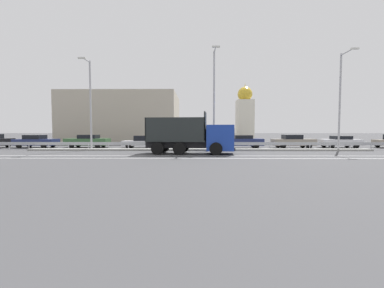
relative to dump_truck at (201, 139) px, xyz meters
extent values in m
plane|color=#424244|center=(-0.15, 0.62, -1.28)|extent=(320.00, 320.00, 0.00)
cube|color=silver|center=(-0.97, -1.71, -1.28)|extent=(61.23, 0.16, 0.01)
cube|color=silver|center=(-0.97, -3.62, -1.28)|extent=(61.23, 0.16, 0.01)
cube|color=gray|center=(-0.15, 3.49, -1.19)|extent=(33.68, 1.10, 0.18)
cube|color=#9EA0A5|center=(-0.15, 4.73, -0.66)|extent=(61.23, 0.04, 0.32)
cylinder|color=#ADADB2|center=(-20.01, 4.73, -0.97)|extent=(0.09, 0.09, 0.62)
cylinder|color=#ADADB2|center=(-17.92, 4.73, -0.97)|extent=(0.09, 0.09, 0.62)
cylinder|color=#ADADB2|center=(-15.83, 4.73, -0.97)|extent=(0.09, 0.09, 0.62)
cylinder|color=#ADADB2|center=(-13.74, 4.73, -0.97)|extent=(0.09, 0.09, 0.62)
cylinder|color=#ADADB2|center=(-11.65, 4.73, -0.97)|extent=(0.09, 0.09, 0.62)
cylinder|color=#ADADB2|center=(-9.55, 4.73, -0.97)|extent=(0.09, 0.09, 0.62)
cylinder|color=#ADADB2|center=(-7.46, 4.73, -0.97)|extent=(0.09, 0.09, 0.62)
cylinder|color=#ADADB2|center=(-5.37, 4.73, -0.97)|extent=(0.09, 0.09, 0.62)
cylinder|color=#ADADB2|center=(-3.28, 4.73, -0.97)|extent=(0.09, 0.09, 0.62)
cylinder|color=#ADADB2|center=(-1.19, 4.73, -0.97)|extent=(0.09, 0.09, 0.62)
cylinder|color=#ADADB2|center=(0.90, 4.73, -0.97)|extent=(0.09, 0.09, 0.62)
cylinder|color=#ADADB2|center=(2.99, 4.73, -0.97)|extent=(0.09, 0.09, 0.62)
cylinder|color=#ADADB2|center=(5.08, 4.73, -0.97)|extent=(0.09, 0.09, 0.62)
cylinder|color=#ADADB2|center=(7.17, 4.73, -0.97)|extent=(0.09, 0.09, 0.62)
cylinder|color=#ADADB2|center=(9.26, 4.73, -0.97)|extent=(0.09, 0.09, 0.62)
cylinder|color=#ADADB2|center=(11.35, 4.73, -0.97)|extent=(0.09, 0.09, 0.62)
cylinder|color=#ADADB2|center=(13.44, 4.73, -0.97)|extent=(0.09, 0.09, 0.62)
cylinder|color=#ADADB2|center=(15.53, 4.73, -0.97)|extent=(0.09, 0.09, 0.62)
cylinder|color=#ADADB2|center=(17.63, 4.73, -0.97)|extent=(0.09, 0.09, 0.62)
cube|color=#19389E|center=(1.61, -0.14, 0.10)|extent=(2.43, 2.65, 2.14)
cube|color=black|center=(2.73, -0.24, 0.47)|extent=(0.22, 2.11, 0.81)
cube|color=black|center=(2.76, -0.25, -0.82)|extent=(0.31, 2.41, 0.24)
cube|color=black|center=(-2.08, 0.19, -0.50)|extent=(5.28, 1.81, 0.53)
cube|color=#232828|center=(-2.08, 0.19, -0.17)|extent=(5.16, 2.79, 0.12)
cube|color=#232828|center=(-1.98, 1.31, 0.83)|extent=(4.96, 0.54, 1.89)
cube|color=#232828|center=(-2.18, -0.94, 0.83)|extent=(4.96, 0.54, 1.89)
cube|color=#232828|center=(0.35, -0.03, 1.07)|extent=(0.31, 2.36, 2.36)
cube|color=#232828|center=(-4.51, 0.40, 0.83)|extent=(0.31, 2.36, 1.89)
cylinder|color=black|center=(1.38, 1.09, -0.76)|extent=(1.06, 0.41, 1.04)
cylinder|color=black|center=(1.17, -1.31, -0.76)|extent=(1.06, 0.41, 1.04)
cylinder|color=black|center=(-1.58, 1.35, -0.76)|extent=(1.06, 0.41, 1.04)
cylinder|color=black|center=(-1.80, -1.05, -0.76)|extent=(1.06, 0.41, 1.04)
cylinder|color=black|center=(-3.39, 1.51, -0.76)|extent=(1.06, 0.41, 1.04)
cylinder|color=black|center=(-3.60, -0.89, -0.76)|extent=(1.06, 0.41, 1.04)
cylinder|color=white|center=(2.72, 3.49, -1.14)|extent=(0.16, 0.16, 0.29)
cylinder|color=black|center=(2.72, 3.49, -0.85)|extent=(0.16, 0.16, 0.29)
cylinder|color=white|center=(2.72, 3.49, -0.56)|extent=(0.16, 0.16, 0.29)
cylinder|color=black|center=(2.72, 3.49, -0.27)|extent=(0.16, 0.16, 0.29)
cylinder|color=white|center=(2.72, 3.49, 0.02)|extent=(0.16, 0.16, 0.29)
cylinder|color=#1E4CB2|center=(2.72, 3.49, 0.48)|extent=(0.63, 0.03, 0.63)
cylinder|color=white|center=(2.72, 3.49, 0.48)|extent=(0.69, 0.02, 0.69)
cylinder|color=#ADADB2|center=(-10.90, 3.66, 3.15)|extent=(0.18, 0.18, 8.86)
cylinder|color=#ADADB2|center=(-10.90, 2.78, 7.43)|extent=(0.10, 1.75, 0.10)
cube|color=silver|center=(-10.90, 1.90, 7.35)|extent=(0.70, 0.20, 0.12)
cylinder|color=#ADADB2|center=(1.35, 3.62, 3.58)|extent=(0.18, 0.18, 9.72)
cylinder|color=#ADADB2|center=(1.35, 2.58, 8.29)|extent=(0.11, 2.07, 0.10)
cube|color=silver|center=(1.36, 1.55, 8.21)|extent=(0.70, 0.20, 0.12)
cylinder|color=#ADADB2|center=(13.60, 3.47, 3.42)|extent=(0.18, 0.18, 9.41)
cylinder|color=#ADADB2|center=(13.56, 2.35, 7.98)|extent=(0.17, 2.23, 0.10)
cube|color=silver|center=(13.53, 1.24, 7.90)|extent=(0.71, 0.22, 0.12)
cylinder|color=black|center=(-22.66, 8.14, -0.98)|extent=(0.60, 0.21, 0.60)
cube|color=navy|center=(-18.78, 7.38, -0.63)|extent=(4.65, 2.01, 0.71)
cube|color=black|center=(-18.92, 7.38, -0.04)|extent=(1.98, 1.70, 0.48)
cylinder|color=black|center=(-17.33, 8.22, -0.98)|extent=(0.61, 0.22, 0.60)
cylinder|color=black|center=(-17.39, 6.45, -0.98)|extent=(0.61, 0.22, 0.60)
cylinder|color=black|center=(-20.18, 8.31, -0.98)|extent=(0.61, 0.22, 0.60)
cylinder|color=black|center=(-20.24, 6.54, -0.98)|extent=(0.61, 0.22, 0.60)
cube|color=#335B33|center=(-12.95, 7.62, -0.60)|extent=(4.86, 1.90, 0.76)
cube|color=black|center=(-12.80, 7.62, -0.01)|extent=(2.05, 1.65, 0.43)
cylinder|color=black|center=(-14.46, 6.76, -0.98)|extent=(0.60, 0.21, 0.60)
cylinder|color=black|center=(-14.44, 8.52, -0.98)|extent=(0.60, 0.21, 0.60)
cylinder|color=black|center=(-11.46, 6.73, -0.98)|extent=(0.60, 0.21, 0.60)
cylinder|color=black|center=(-11.44, 8.49, -0.98)|extent=(0.60, 0.21, 0.60)
cube|color=silver|center=(-6.57, 7.12, -0.72)|extent=(4.29, 2.09, 0.53)
cube|color=black|center=(-6.44, 7.13, -0.17)|extent=(1.84, 1.76, 0.57)
cylinder|color=black|center=(-7.84, 6.16, -0.98)|extent=(0.61, 0.22, 0.60)
cylinder|color=black|center=(-7.91, 7.99, -0.98)|extent=(0.61, 0.22, 0.60)
cylinder|color=black|center=(-5.22, 6.26, -0.98)|extent=(0.61, 0.22, 0.60)
cylinder|color=black|center=(-5.30, 8.09, -0.98)|extent=(0.61, 0.22, 0.60)
cube|color=navy|center=(-1.01, 7.50, -0.69)|extent=(4.70, 1.95, 0.59)
cube|color=black|center=(-0.87, 7.51, -0.19)|extent=(2.01, 1.61, 0.41)
cylinder|color=black|center=(-2.39, 6.62, -0.98)|extent=(0.61, 0.23, 0.60)
cylinder|color=black|center=(-2.48, 8.24, -0.98)|extent=(0.61, 0.23, 0.60)
cylinder|color=black|center=(0.46, 6.77, -0.98)|extent=(0.61, 0.23, 0.60)
cylinder|color=black|center=(0.37, 8.39, -0.98)|extent=(0.61, 0.23, 0.60)
cube|color=navy|center=(4.75, 6.97, -0.60)|extent=(4.70, 1.95, 0.78)
cube|color=black|center=(4.89, 6.97, -0.01)|extent=(2.01, 1.63, 0.39)
cylinder|color=black|center=(3.28, 6.20, -0.98)|extent=(0.61, 0.23, 0.60)
cylinder|color=black|center=(3.35, 7.87, -0.98)|extent=(0.61, 0.23, 0.60)
cylinder|color=black|center=(6.15, 6.08, -0.98)|extent=(0.61, 0.23, 0.60)
cylinder|color=black|center=(6.22, 7.74, -0.98)|extent=(0.61, 0.23, 0.60)
cube|color=gray|center=(10.55, 7.11, -0.62)|extent=(4.63, 1.78, 0.73)
cube|color=black|center=(10.41, 7.11, -0.01)|extent=(1.95, 1.54, 0.48)
cylinder|color=black|center=(11.96, 7.95, -0.98)|extent=(0.60, 0.21, 0.60)
cylinder|color=black|center=(11.99, 6.32, -0.98)|extent=(0.60, 0.21, 0.60)
cylinder|color=black|center=(9.11, 7.90, -0.98)|extent=(0.60, 0.21, 0.60)
cylinder|color=black|center=(9.13, 6.27, -0.98)|extent=(0.60, 0.21, 0.60)
cube|color=silver|center=(15.98, 7.53, -0.64)|extent=(4.34, 2.10, 0.69)
cube|color=black|center=(16.11, 7.52, -0.10)|extent=(1.86, 1.77, 0.38)
cylinder|color=black|center=(14.63, 6.67, -0.98)|extent=(0.61, 0.22, 0.60)
cylinder|color=black|center=(14.70, 8.50, -0.98)|extent=(0.61, 0.22, 0.60)
cylinder|color=black|center=(17.27, 6.56, -0.98)|extent=(0.61, 0.22, 0.60)
cylinder|color=black|center=(17.34, 8.39, -0.98)|extent=(0.61, 0.22, 0.60)
cylinder|color=black|center=(21.05, 8.61, -0.98)|extent=(0.61, 0.22, 0.60)
cube|color=#B7AD99|center=(-12.59, 22.09, 2.73)|extent=(17.97, 12.71, 8.02)
cube|color=silver|center=(10.53, 35.43, 3.06)|extent=(3.60, 3.60, 8.69)
sphere|color=gold|center=(10.53, 35.43, 8.70)|extent=(3.24, 3.24, 3.24)
cone|color=gold|center=(10.53, 35.43, 10.59)|extent=(0.30, 0.30, 1.20)
camera|label=1|loc=(-0.52, -21.84, 0.73)|focal=24.00mm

